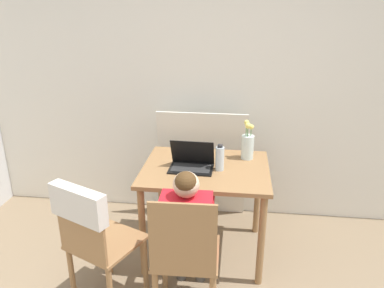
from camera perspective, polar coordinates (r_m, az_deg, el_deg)
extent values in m
cube|color=white|center=(3.29, 5.63, 9.46)|extent=(6.40, 0.05, 2.50)
cube|color=olive|center=(2.80, 2.10, -3.84)|extent=(0.94, 0.75, 0.03)
cylinder|color=olive|center=(2.76, -7.55, -13.18)|extent=(0.05, 0.05, 0.71)
cylinder|color=olive|center=(2.70, 10.51, -14.31)|extent=(0.05, 0.05, 0.71)
cylinder|color=olive|center=(3.31, -4.75, -6.96)|extent=(0.05, 0.05, 0.71)
cylinder|color=olive|center=(3.25, 9.96, -7.73)|extent=(0.05, 0.05, 0.71)
cube|color=olive|center=(2.41, -0.84, -16.30)|extent=(0.41, 0.41, 0.02)
cube|color=olive|center=(2.12, -1.44, -14.32)|extent=(0.38, 0.03, 0.45)
cylinder|color=olive|center=(2.68, 3.41, -18.09)|extent=(0.04, 0.04, 0.42)
cylinder|color=olive|center=(2.70, -4.17, -17.65)|extent=(0.04, 0.04, 0.42)
cube|color=olive|center=(2.57, -12.88, -14.32)|extent=(0.53, 0.53, 0.02)
cube|color=olive|center=(2.34, -16.63, -11.69)|extent=(0.35, 0.17, 0.45)
cylinder|color=olive|center=(2.71, -7.16, -17.71)|extent=(0.04, 0.04, 0.42)
cylinder|color=olive|center=(2.89, -12.64, -15.23)|extent=(0.04, 0.04, 0.42)
cylinder|color=olive|center=(2.72, -17.82, -18.52)|extent=(0.04, 0.04, 0.42)
cube|color=beige|center=(2.27, -16.98, -8.79)|extent=(0.39, 0.23, 0.20)
cube|color=red|center=(2.30, -0.86, -12.25)|extent=(0.31, 0.19, 0.39)
sphere|color=beige|center=(2.16, -0.90, -6.20)|extent=(0.16, 0.16, 0.16)
sphere|color=#4C3319|center=(2.14, -0.95, -5.92)|extent=(0.13, 0.13, 0.13)
cylinder|color=#4C4742|center=(2.51, 1.14, -14.04)|extent=(0.10, 0.28, 0.09)
cylinder|color=#4C4742|center=(2.52, -2.11, -13.87)|extent=(0.10, 0.28, 0.09)
cylinder|color=#4C4742|center=(2.76, 1.33, -16.41)|extent=(0.07, 0.07, 0.44)
cylinder|color=#4C4742|center=(2.77, -1.66, -16.24)|extent=(0.07, 0.07, 0.44)
cylinder|color=red|center=(2.46, 2.75, -9.36)|extent=(0.06, 0.24, 0.06)
cylinder|color=red|center=(2.48, -3.39, -9.07)|extent=(0.06, 0.24, 0.06)
cube|color=black|center=(2.75, -0.13, -3.77)|extent=(0.33, 0.23, 0.01)
cube|color=#2D2D2D|center=(2.75, -0.13, -3.66)|extent=(0.29, 0.16, 0.00)
cube|color=black|center=(2.77, 0.07, -1.25)|extent=(0.32, 0.11, 0.20)
cube|color=black|center=(2.77, 0.08, -1.20)|extent=(0.29, 0.09, 0.18)
cylinder|color=silver|center=(2.94, 8.45, -0.47)|extent=(0.10, 0.10, 0.19)
cylinder|color=#3D7A38|center=(2.93, 8.91, 0.55)|extent=(0.01, 0.01, 0.22)
sphere|color=#EFDB66|center=(2.90, 9.03, 2.60)|extent=(0.04, 0.04, 0.04)
cylinder|color=#3D7A38|center=(2.93, 8.20, 0.92)|extent=(0.01, 0.01, 0.25)
sphere|color=#EFDB66|center=(2.89, 8.33, 3.27)|extent=(0.04, 0.04, 0.04)
cylinder|color=#3D7A38|center=(2.90, 8.42, 0.54)|extent=(0.01, 0.01, 0.24)
sphere|color=#EFDB66|center=(2.86, 8.55, 2.78)|extent=(0.05, 0.05, 0.05)
cylinder|color=silver|center=(2.72, 4.26, -2.24)|extent=(0.06, 0.06, 0.18)
cylinder|color=#262628|center=(2.68, 4.31, -0.31)|extent=(0.04, 0.04, 0.02)
cube|color=silver|center=(3.40, 1.54, -3.19)|extent=(0.79, 0.16, 1.02)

